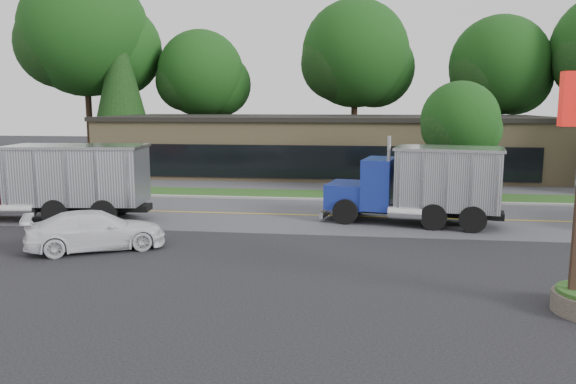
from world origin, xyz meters
name	(u,v)px	position (x,y,z in m)	size (l,w,h in m)	color
ground	(210,268)	(0.00, 0.00, 0.00)	(140.00, 140.00, 0.00)	#2F2F34
road	(261,214)	(0.00, 9.00, 0.00)	(60.00, 8.00, 0.02)	#5E5E63
center_line	(261,214)	(0.00, 9.00, 0.00)	(60.00, 0.12, 0.01)	gold
curb	(274,199)	(0.00, 13.20, 0.00)	(60.00, 0.30, 0.12)	#9E9E99
grass_verge	(279,194)	(0.00, 15.00, 0.00)	(60.00, 3.40, 0.03)	#2A4D1A
far_parking	(290,182)	(0.00, 20.00, 0.00)	(60.00, 7.00, 0.02)	#5E5E63
strip_mall	(326,146)	(2.00, 26.00, 2.00)	(32.00, 12.00, 4.00)	#9C8660
tree_far_a	(88,39)	(-19.82, 32.14, 10.96)	(12.04, 11.33, 17.17)	#382619
tree_far_b	(203,78)	(-9.87, 34.10, 7.58)	(8.33, 7.84, 11.88)	#382619
tree_far_c	(357,59)	(4.15, 34.12, 9.11)	(10.00, 9.42, 14.27)	#382619
tree_far_d	(500,70)	(16.13, 33.11, 7.98)	(8.77, 8.26, 12.51)	#382619
evergreen_left	(120,83)	(-16.00, 30.00, 6.94)	(5.55, 5.55, 12.62)	#382619
tree_verge	(461,124)	(10.07, 15.05, 4.10)	(4.52, 4.25, 6.44)	#382619
dump_truck_red	(48,180)	(-9.26, 6.53, 1.81)	(10.39, 3.64, 3.36)	black
dump_truck_blue	(423,183)	(7.38, 7.76, 1.80)	(7.72, 3.92, 3.36)	black
rally_car	(96,230)	(-4.70, 1.81, 0.70)	(1.96, 4.81, 1.40)	white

